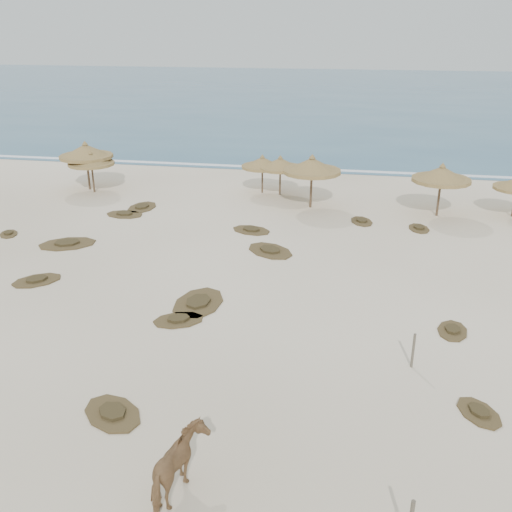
# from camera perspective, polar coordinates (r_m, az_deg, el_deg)

# --- Properties ---
(ground) EXTENTS (160.00, 160.00, 0.00)m
(ground) POSITION_cam_1_polar(r_m,az_deg,el_deg) (19.38, -2.97, -9.53)
(ground) COLOR #F5E3CA
(ground) RESTS_ON ground
(ocean) EXTENTS (200.00, 100.00, 0.01)m
(ocean) POSITION_cam_1_polar(r_m,az_deg,el_deg) (91.65, 8.06, 15.75)
(ocean) COLOR #265274
(ocean) RESTS_ON ground
(foam_line) EXTENTS (70.00, 0.60, 0.01)m
(foam_line) POSITION_cam_1_polar(r_m,az_deg,el_deg) (43.39, 4.86, 8.65)
(foam_line) COLOR white
(foam_line) RESTS_ON ground
(palapa_0) EXTENTS (4.14, 4.14, 3.19)m
(palapa_0) POSITION_cam_1_polar(r_m,az_deg,el_deg) (38.89, -16.66, 9.94)
(palapa_0) COLOR brown
(palapa_0) RESTS_ON ground
(palapa_1) EXTENTS (3.62, 3.62, 2.73)m
(palapa_1) POSITION_cam_1_polar(r_m,az_deg,el_deg) (38.19, -16.18, 9.23)
(palapa_1) COLOR brown
(palapa_1) RESTS_ON ground
(palapa_2) EXTENTS (3.20, 3.20, 2.56)m
(palapa_2) POSITION_cam_1_polar(r_m,az_deg,el_deg) (36.16, 2.44, 9.17)
(palapa_2) COLOR brown
(palapa_2) RESTS_ON ground
(palapa_3) EXTENTS (3.07, 3.07, 2.50)m
(palapa_3) POSITION_cam_1_polar(r_m,az_deg,el_deg) (36.64, 0.64, 9.28)
(palapa_3) COLOR brown
(palapa_3) RESTS_ON ground
(palapa_4) EXTENTS (3.69, 3.69, 3.20)m
(palapa_4) POSITION_cam_1_polar(r_m,az_deg,el_deg) (33.60, 5.62, 8.93)
(palapa_4) COLOR brown
(palapa_4) RESTS_ON ground
(palapa_5) EXTENTS (3.56, 3.56, 3.06)m
(palapa_5) POSITION_cam_1_polar(r_m,az_deg,el_deg) (33.55, 18.07, 7.72)
(palapa_5) COLOR brown
(palapa_5) RESTS_ON ground
(horse) EXTENTS (1.11, 2.00, 1.61)m
(horse) POSITION_cam_1_polar(r_m,az_deg,el_deg) (14.00, -7.69, -20.19)
(horse) COLOR #9A7346
(horse) RESTS_ON ground
(fence_post_far) EXTENTS (0.11, 0.11, 1.20)m
(fence_post_far) POSITION_cam_1_polar(r_m,az_deg,el_deg) (18.93, 15.44, -9.11)
(fence_post_far) COLOR #625749
(fence_post_far) RESTS_ON ground
(scrub_0) EXTENTS (2.43, 2.35, 0.16)m
(scrub_0) POSITION_cam_1_polar(r_m,az_deg,el_deg) (26.01, -21.08, -2.27)
(scrub_0) COLOR brown
(scrub_0) RESTS_ON ground
(scrub_1) EXTENTS (3.29, 2.81, 0.16)m
(scrub_1) POSITION_cam_1_polar(r_m,az_deg,el_deg) (29.78, -18.35, 1.19)
(scrub_1) COLOR brown
(scrub_1) RESTS_ON ground
(scrub_2) EXTENTS (2.23, 1.90, 0.16)m
(scrub_2) POSITION_cam_1_polar(r_m,az_deg,el_deg) (21.35, -7.76, -6.33)
(scrub_2) COLOR brown
(scrub_2) RESTS_ON ground
(scrub_3) EXTENTS (3.06, 2.93, 0.16)m
(scrub_3) POSITION_cam_1_polar(r_m,az_deg,el_deg) (27.41, 1.42, 0.56)
(scrub_3) COLOR brown
(scrub_3) RESTS_ON ground
(scrub_4) EXTENTS (1.30, 1.75, 0.16)m
(scrub_4) POSITION_cam_1_polar(r_m,az_deg,el_deg) (21.63, 19.06, -7.05)
(scrub_4) COLOR brown
(scrub_4) RESTS_ON ground
(scrub_6) EXTENTS (2.31, 1.63, 0.16)m
(scrub_6) POSITION_cam_1_polar(r_m,az_deg,el_deg) (33.52, -13.02, 4.10)
(scrub_6) COLOR brown
(scrub_6) RESTS_ON ground
(scrub_7) EXTENTS (1.59, 2.00, 0.16)m
(scrub_7) POSITION_cam_1_polar(r_m,az_deg,el_deg) (32.03, 10.52, 3.45)
(scrub_7) COLOR brown
(scrub_7) RESTS_ON ground
(scrub_8) EXTENTS (1.45, 1.62, 0.16)m
(scrub_8) POSITION_cam_1_polar(r_m,az_deg,el_deg) (32.26, -23.50, 2.06)
(scrub_8) COLOR brown
(scrub_8) RESTS_ON ground
(scrub_9) EXTENTS (2.13, 3.00, 0.16)m
(scrub_9) POSITION_cam_1_polar(r_m,az_deg,el_deg) (22.50, -5.79, -4.65)
(scrub_9) COLOR brown
(scrub_9) RESTS_ON ground
(scrub_10) EXTENTS (1.31, 1.77, 0.16)m
(scrub_10) POSITION_cam_1_polar(r_m,az_deg,el_deg) (31.61, 15.98, 2.69)
(scrub_10) COLOR brown
(scrub_10) RESTS_ON ground
(scrub_11) EXTENTS (2.46, 2.30, 0.16)m
(scrub_11) POSITION_cam_1_polar(r_m,az_deg,el_deg) (17.09, -14.15, -14.98)
(scrub_11) COLOR brown
(scrub_11) RESTS_ON ground
(scrub_12) EXTENTS (1.60, 1.82, 0.16)m
(scrub_12) POSITION_cam_1_polar(r_m,az_deg,el_deg) (17.78, 21.40, -14.35)
(scrub_12) COLOR brown
(scrub_12) RESTS_ON ground
(scrub_13) EXTENTS (2.46, 2.01, 0.16)m
(scrub_13) POSITION_cam_1_polar(r_m,az_deg,el_deg) (30.14, -0.47, 2.62)
(scrub_13) COLOR brown
(scrub_13) RESTS_ON ground
(scrub_15) EXTENTS (1.71, 2.46, 0.16)m
(scrub_15) POSITION_cam_1_polar(r_m,az_deg,el_deg) (34.62, -11.33, 4.82)
(scrub_15) COLOR brown
(scrub_15) RESTS_ON ground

